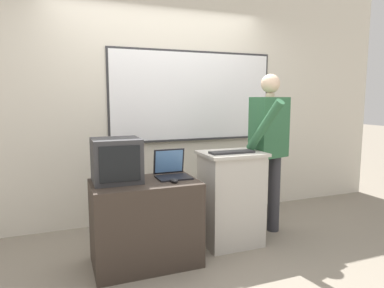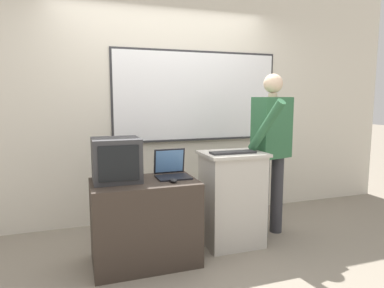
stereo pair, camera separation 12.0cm
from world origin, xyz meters
The scene contains 9 objects.
ground_plane centered at (0.00, 0.00, 0.00)m, with size 30.00×30.00×0.00m, color gray.
back_wall centered at (0.02, 1.37, 1.48)m, with size 6.40×0.17×2.96m.
lectern_podium centered at (0.43, 0.34, 0.47)m, with size 0.60×0.48×0.93m.
side_desk centered at (-0.46, 0.24, 0.37)m, with size 0.91×0.56×0.74m.
person_presenter centered at (0.93, 0.44, 0.98)m, with size 0.57×0.62×1.70m.
laptop centered at (-0.19, 0.33, 0.81)m, with size 0.30×0.28×0.25m.
wireless_keyboard centered at (0.41, 0.28, 0.94)m, with size 0.44×0.14×0.02m.
computer_mouse_by_laptop centered at (-0.23, 0.11, 0.76)m, with size 0.06×0.10×0.03m.
crt_monitor centered at (-0.68, 0.32, 0.93)m, with size 0.40×0.38×0.37m.
Camera 1 is at (-1.12, -2.59, 1.45)m, focal length 32.00 mm.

